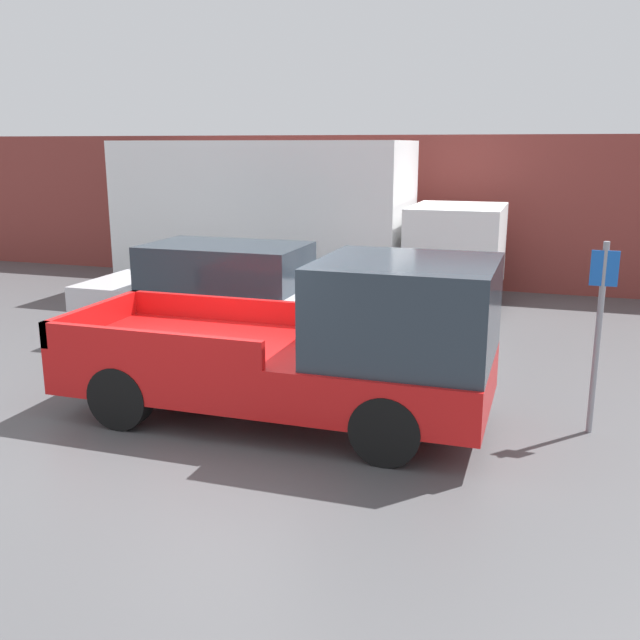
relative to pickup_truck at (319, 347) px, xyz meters
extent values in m
plane|color=#4C4C4F|center=(-1.16, -0.45, -0.95)|extent=(60.00, 60.00, 0.00)
cube|color=brown|center=(-1.16, 9.00, 0.81)|extent=(28.00, 0.15, 3.52)
cube|color=red|center=(-0.57, 0.00, -0.31)|extent=(5.20, 2.04, 0.58)
cube|color=#28333D|center=(1.04, 0.00, 0.53)|extent=(1.98, 1.92, 1.12)
cube|color=red|center=(-1.74, 0.97, 0.14)|extent=(2.86, 0.10, 0.32)
cube|color=red|center=(-1.74, -0.97, 0.14)|extent=(2.86, 0.10, 0.32)
cube|color=red|center=(-3.12, 0.00, 0.14)|extent=(0.10, 2.04, 0.32)
cylinder|color=black|center=(1.04, 0.90, -0.57)|extent=(0.77, 0.26, 0.77)
cylinder|color=black|center=(1.04, -0.90, -0.57)|extent=(0.77, 0.26, 0.77)
cylinder|color=black|center=(-2.18, 0.90, -0.57)|extent=(0.77, 0.26, 0.77)
cylinder|color=black|center=(-2.18, -0.90, -0.57)|extent=(0.77, 0.26, 0.77)
cube|color=silver|center=(-2.67, 2.80, -0.31)|extent=(4.72, 1.85, 0.73)
cube|color=#28333D|center=(-2.53, 2.80, 0.41)|extent=(2.60, 1.63, 0.70)
cylinder|color=black|center=(-1.20, 3.62, -0.62)|extent=(0.66, 0.22, 0.66)
cylinder|color=black|center=(-1.20, 1.97, -0.62)|extent=(0.66, 0.22, 0.66)
cylinder|color=black|center=(-4.13, 3.62, -0.62)|extent=(0.66, 0.22, 0.66)
cylinder|color=black|center=(-4.13, 1.97, -0.62)|extent=(0.66, 0.22, 0.66)
cube|color=white|center=(0.72, 6.81, 0.33)|extent=(1.81, 2.38, 1.64)
cube|color=white|center=(-3.47, 6.81, 0.97)|extent=(6.25, 2.51, 2.92)
cylinder|color=black|center=(0.39, 7.93, -0.47)|extent=(0.98, 0.30, 0.98)
cylinder|color=black|center=(0.39, 5.69, -0.47)|extent=(0.98, 0.30, 0.98)
cylinder|color=black|center=(-4.75, 7.93, -0.47)|extent=(0.98, 0.30, 0.98)
cylinder|color=black|center=(-4.75, 5.69, -0.47)|extent=(0.98, 0.30, 0.98)
cylinder|color=gray|center=(3.13, 0.68, 0.18)|extent=(0.07, 0.07, 2.26)
cube|color=blue|center=(3.13, 0.66, 1.00)|extent=(0.30, 0.02, 0.40)
camera|label=1|loc=(2.54, -7.77, 2.35)|focal=40.00mm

